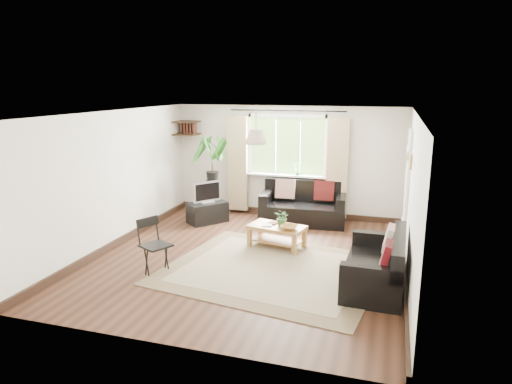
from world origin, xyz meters
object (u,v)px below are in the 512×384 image
(sofa_back, at_px, (303,204))
(coffee_table, at_px, (277,236))
(palm_stand, at_px, (213,177))
(tv_stand, at_px, (207,212))
(sofa_right, at_px, (375,262))
(folding_chair, at_px, (156,246))

(sofa_back, bearing_deg, coffee_table, -99.98)
(sofa_back, height_order, palm_stand, palm_stand)
(sofa_back, height_order, tv_stand, sofa_back)
(sofa_right, bearing_deg, coffee_table, -122.30)
(sofa_back, relative_size, coffee_table, 1.78)
(tv_stand, bearing_deg, palm_stand, 42.92)
(sofa_back, distance_m, coffee_table, 1.61)
(sofa_right, distance_m, folding_chair, 3.26)
(folding_chair, bearing_deg, coffee_table, -15.67)
(sofa_back, relative_size, folding_chair, 2.07)
(tv_stand, bearing_deg, sofa_back, -35.31)
(coffee_table, distance_m, tv_stand, 2.05)
(sofa_back, bearing_deg, palm_stand, -179.72)
(coffee_table, relative_size, tv_stand, 1.23)
(palm_stand, bearing_deg, sofa_back, 4.45)
(sofa_back, height_order, coffee_table, sofa_back)
(sofa_right, height_order, tv_stand, sofa_right)
(sofa_back, distance_m, sofa_right, 3.18)
(sofa_back, bearing_deg, tv_stand, -168.36)
(sofa_back, xyz_separation_m, folding_chair, (-1.66, -3.22, 0.01))
(tv_stand, bearing_deg, sofa_right, -83.40)
(tv_stand, bearing_deg, coffee_table, -81.71)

